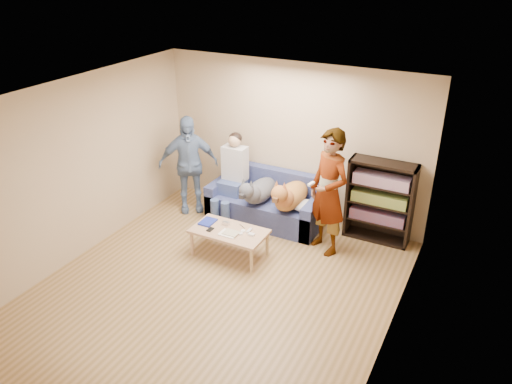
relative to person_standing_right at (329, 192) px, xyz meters
The scene contains 27 objects.
ground 2.13m from the person_standing_right, 119.71° to the right, with size 5.00×5.00×0.00m, color olive.
ceiling 2.52m from the person_standing_right, 119.71° to the right, with size 5.00×5.00×0.00m, color white.
wall_back 1.31m from the person_standing_right, 138.29° to the left, with size 4.50×4.50×0.00m, color tan.
wall_front 4.28m from the person_standing_right, 102.82° to the right, with size 4.50×4.50×0.00m, color tan.
wall_left 3.62m from the person_standing_right, 152.59° to the right, with size 5.00×5.00×0.00m, color tan.
wall_right 2.14m from the person_standing_right, 51.79° to the right, with size 5.00×5.00×0.00m, color tan.
blanket 0.70m from the person_standing_right, 149.54° to the left, with size 0.43×0.37×0.15m, color #A8A8AD.
person_standing_right is the anchor object (origin of this frame).
person_standing_left 2.55m from the person_standing_right, behind, with size 1.00×0.41×1.70m, color #6E82B0.
held_controller 0.33m from the person_standing_right, 135.00° to the right, with size 0.04×0.13×0.03m, color white.
notebook_blue 1.85m from the person_standing_right, 154.86° to the right, with size 0.20×0.26×0.03m, color #1C2B9A.
papers 1.56m from the person_standing_right, 142.01° to the right, with size 0.26×0.20×0.01m, color white.
magazine 1.52m from the person_standing_right, 141.90° to the right, with size 0.22×0.17×0.01m, color #B6B092.
camera_silver 1.58m from the person_standing_right, 152.72° to the right, with size 0.11×0.06×0.05m, color silver.
controller_a 1.28m from the person_standing_right, 142.79° to the right, with size 0.04×0.13×0.03m, color silver.
controller_b 1.27m from the person_standing_right, 137.23° to the right, with size 0.09×0.06×0.03m, color silver.
headphone_cup_a 1.40m from the person_standing_right, 140.72° to the right, with size 0.07×0.07×0.02m, color white.
headphone_cup_b 1.36m from the person_standing_right, 143.55° to the right, with size 0.07×0.07×0.02m, color white.
pen_orange 1.65m from the person_standing_right, 141.85° to the right, with size 0.01×0.01×0.14m, color orange.
pen_black 1.36m from the person_standing_right, 150.14° to the right, with size 0.01×0.01×0.14m, color black.
wallet 1.81m from the person_standing_right, 147.62° to the right, with size 0.07×0.12×0.01m, color black.
sofa 1.44m from the person_standing_right, 159.83° to the left, with size 1.90×0.85×0.82m.
person_seated 1.82m from the person_standing_right, behind, with size 0.40×0.73×1.47m.
dog_gray 1.30m from the person_standing_right, behind, with size 0.39×1.24×0.56m.
dog_tan 0.81m from the person_standing_right, 163.04° to the left, with size 0.42×1.17×0.61m.
coffee_table 1.56m from the person_standing_right, 146.33° to the right, with size 1.10×0.60×0.42m.
bookshelf 0.95m from the person_standing_right, 48.07° to the left, with size 1.00×0.34×1.30m.
Camera 1 is at (2.98, -4.57, 4.11)m, focal length 35.00 mm.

